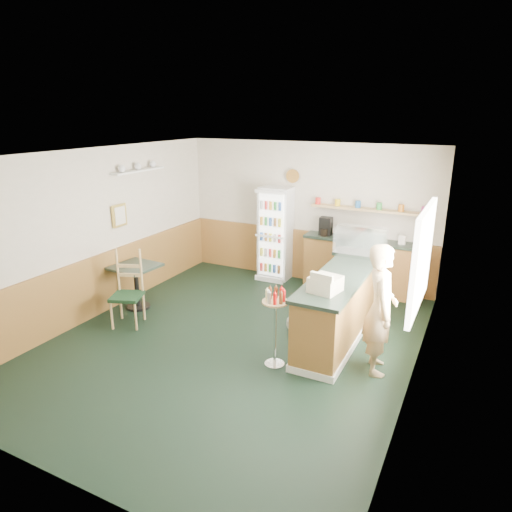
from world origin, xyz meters
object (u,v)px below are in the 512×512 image
Objects in this scene: cash_register at (325,284)px; cafe_chair at (130,286)px; display_case at (360,242)px; condiment_stand at (275,315)px; cafe_table at (136,278)px; shopkeeper at (380,309)px; drinks_fridge at (275,234)px.

cafe_chair is (-3.10, -0.22, -0.49)m from cash_register.
display_case is 2.18× the size of cash_register.
condiment_stand reaches higher than cafe_table.
cash_register reaches higher than condiment_stand.
shopkeeper is at bearing 19.64° from cash_register.
cafe_table is at bearing 100.93° from cafe_chair.
display_case is 3.72m from cafe_chair.
display_case is at bearing 5.14° from shopkeeper.
shopkeeper is 1.43× the size of cafe_chair.
condiment_stand is 0.90× the size of cafe_chair.
shopkeeper is 1.33m from condiment_stand.
shopkeeper reaches higher than cafe_chair.
shopkeeper is (0.70, -1.64, -0.38)m from display_case.
cash_register is 0.34× the size of condiment_stand.
shopkeeper is at bearing -16.45° from cafe_chair.
cafe_table is at bearing -121.70° from drinks_fridge.
cafe_table is (-3.40, 0.26, -0.57)m from cash_register.
display_case is 2.25m from condiment_stand.
drinks_fridge is at bearing 114.46° from condiment_stand.
condiment_stand is (-1.23, -0.49, -0.14)m from shopkeeper.
drinks_fridge is 1.54× the size of cafe_chair.
shopkeeper is 3.82m from cafe_chair.
cafe_table is (-1.48, -2.40, -0.38)m from drinks_fridge.
cafe_chair is at bearing -112.34° from drinks_fridge.
condiment_stand is (-0.53, -2.13, -0.52)m from display_case.
cafe_chair is (0.30, -0.48, 0.08)m from cafe_table.
shopkeeper is 2.23× the size of cafe_table.
drinks_fridge is 3.29m from cash_register.
shopkeeper reaches higher than cafe_table.
display_case is 0.67× the size of cafe_chair.
cash_register is (-0.00, -1.75, -0.12)m from display_case.
cafe_chair is at bearing -164.90° from cash_register.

